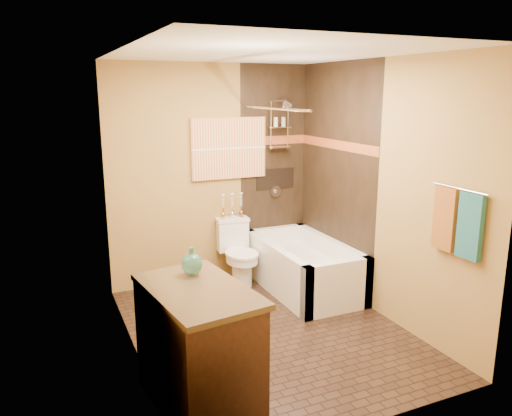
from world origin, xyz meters
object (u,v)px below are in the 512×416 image
toilet (238,252)px  vanity (198,347)px  bathtub (303,270)px  sunset_painting (229,148)px

toilet → vanity: vanity is taller
bathtub → vanity: size_ratio=1.40×
sunset_painting → toilet: (0.00, -0.25, -1.17)m
sunset_painting → bathtub: size_ratio=0.60×
toilet → vanity: 2.33m
sunset_painting → toilet: sunset_painting is taller
bathtub → sunset_painting: bearing=129.6°
bathtub → toilet: bearing=141.8°
sunset_painting → toilet: bearing=-90.0°
sunset_painting → vanity: (-1.12, -2.29, -1.10)m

